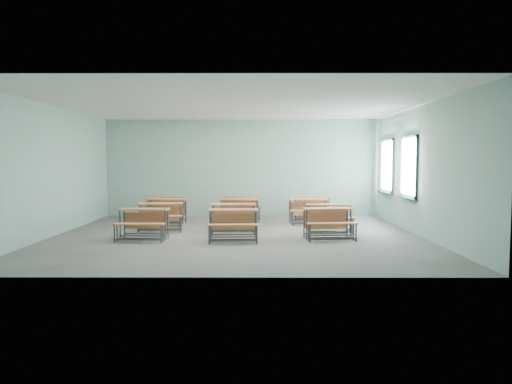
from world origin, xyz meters
TOP-DOWN VIEW (x-y plane):
  - room at (0.08, 0.03)m, footprint 9.04×8.04m
  - desk_unit_r0c0 at (-2.17, -0.54)m, footprint 1.18×0.81m
  - desk_unit_r0c1 at (-0.05, -0.68)m, footprint 1.20×0.83m
  - desk_unit_r0c2 at (2.19, -0.44)m, footprint 1.23×0.88m
  - desk_unit_r1c0 at (-2.06, 0.86)m, footprint 1.25×0.92m
  - desk_unit_r1c1 at (-0.12, 0.67)m, footprint 1.18×0.81m
  - desk_unit_r1c2 at (2.36, 0.55)m, footprint 1.17×0.79m
  - desk_unit_r2c0 at (-2.19, 2.18)m, footprint 1.24×0.90m
  - desk_unit_r2c1 at (-0.02, 2.12)m, footprint 1.22×0.88m
  - desk_unit_r2c2 at (2.02, 2.17)m, footprint 1.21×0.85m
  - desk_unit_r3c0 at (-2.38, 3.07)m, footprint 1.24×0.90m
  - desk_unit_r3c1 at (0.00, 3.14)m, footprint 1.23×0.89m
  - desk_unit_r3c2 at (2.24, 3.17)m, footprint 1.18×0.81m

SIDE VIEW (x-z plane):
  - desk_unit_r0c0 at x=-2.17m, z-range 0.13..0.85m
  - desk_unit_r0c1 at x=-0.05m, z-range 0.13..0.85m
  - desk_unit_r0c2 at x=2.19m, z-range 0.13..0.85m
  - desk_unit_r1c0 at x=-2.06m, z-range 0.13..0.85m
  - desk_unit_r1c1 at x=-0.12m, z-range 0.13..0.85m
  - desk_unit_r1c2 at x=2.36m, z-range 0.13..0.85m
  - desk_unit_r2c0 at x=-2.19m, z-range 0.13..0.85m
  - desk_unit_r2c1 at x=-0.02m, z-range 0.13..0.85m
  - desk_unit_r2c2 at x=2.02m, z-range 0.13..0.85m
  - desk_unit_r3c0 at x=-2.38m, z-range 0.13..0.85m
  - desk_unit_r3c1 at x=0.00m, z-range 0.13..0.85m
  - desk_unit_r3c2 at x=2.24m, z-range 0.13..0.85m
  - room at x=0.08m, z-range -0.02..3.22m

